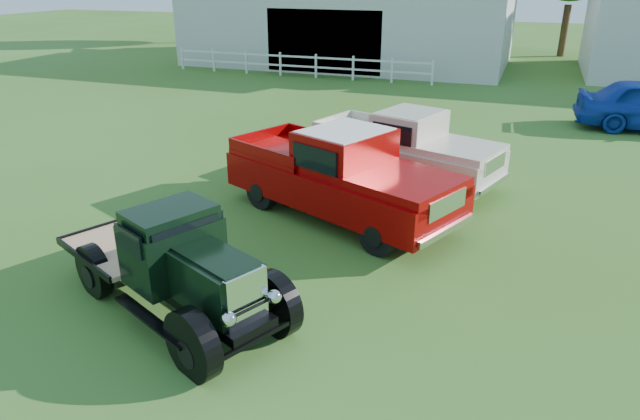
% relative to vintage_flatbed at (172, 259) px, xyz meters
% --- Properties ---
extents(ground, '(120.00, 120.00, 0.00)m').
position_rel_vintage_flatbed_xyz_m(ground, '(1.43, 1.19, -0.91)').
color(ground, '#3B5D18').
extents(shed_left, '(18.80, 10.20, 5.60)m').
position_rel_vintage_flatbed_xyz_m(shed_left, '(-5.57, 27.19, 1.89)').
color(shed_left, silver).
rests_on(shed_left, ground).
extents(fence_rail, '(14.20, 0.16, 1.20)m').
position_rel_vintage_flatbed_xyz_m(fence_rail, '(-6.57, 21.19, -0.31)').
color(fence_rail, white).
rests_on(fence_rail, ground).
extents(vintage_flatbed, '(4.92, 3.55, 1.81)m').
position_rel_vintage_flatbed_xyz_m(vintage_flatbed, '(0.00, 0.00, 0.00)').
color(vintage_flatbed, black).
rests_on(vintage_flatbed, ground).
extents(red_pickup, '(6.02, 4.20, 2.05)m').
position_rel_vintage_flatbed_xyz_m(red_pickup, '(1.32, 4.55, 0.12)').
color(red_pickup, '#8D0304').
rests_on(red_pickup, ground).
extents(white_pickup, '(5.38, 3.41, 1.85)m').
position_rel_vintage_flatbed_xyz_m(white_pickup, '(2.14, 7.33, 0.02)').
color(white_pickup, beige).
rests_on(white_pickup, ground).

